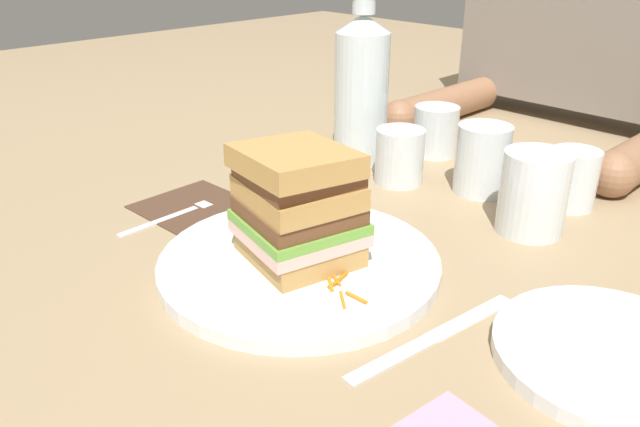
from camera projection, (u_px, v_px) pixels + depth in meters
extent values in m
plane|color=#9E8460|center=(303.00, 256.00, 0.67)|extent=(3.00, 3.00, 0.00)
cylinder|color=white|center=(299.00, 263.00, 0.65)|extent=(0.29, 0.29, 0.01)
cube|color=tan|center=(299.00, 247.00, 0.64)|extent=(0.13, 0.12, 0.02)
cube|color=beige|center=(299.00, 232.00, 0.63)|extent=(0.13, 0.13, 0.01)
cube|color=#6BA83D|center=(299.00, 222.00, 0.62)|extent=(0.13, 0.13, 0.01)
cube|color=brown|center=(299.00, 210.00, 0.62)|extent=(0.12, 0.12, 0.02)
cube|color=tan|center=(298.00, 192.00, 0.61)|extent=(0.13, 0.12, 0.02)
cube|color=brown|center=(298.00, 176.00, 0.60)|extent=(0.12, 0.12, 0.01)
cube|color=tan|center=(295.00, 161.00, 0.59)|extent=(0.12, 0.12, 0.03)
cylinder|color=orange|center=(250.00, 223.00, 0.71)|extent=(0.02, 0.03, 0.00)
cylinder|color=orange|center=(265.00, 224.00, 0.71)|extent=(0.02, 0.01, 0.00)
cylinder|color=orange|center=(257.00, 230.00, 0.69)|extent=(0.02, 0.03, 0.00)
cylinder|color=orange|center=(279.00, 225.00, 0.71)|extent=(0.02, 0.01, 0.00)
cylinder|color=orange|center=(248.00, 221.00, 0.72)|extent=(0.01, 0.03, 0.00)
cylinder|color=orange|center=(262.00, 222.00, 0.71)|extent=(0.01, 0.03, 0.00)
cylinder|color=orange|center=(263.00, 218.00, 0.72)|extent=(0.01, 0.02, 0.00)
cylinder|color=orange|center=(276.00, 227.00, 0.70)|extent=(0.02, 0.03, 0.00)
cylinder|color=orange|center=(334.00, 284.00, 0.59)|extent=(0.01, 0.02, 0.00)
cylinder|color=orange|center=(343.00, 300.00, 0.57)|extent=(0.02, 0.02, 0.00)
cylinder|color=orange|center=(330.00, 282.00, 0.59)|extent=(0.03, 0.02, 0.00)
cylinder|color=orange|center=(356.00, 297.00, 0.57)|extent=(0.02, 0.00, 0.00)
cylinder|color=orange|center=(340.00, 279.00, 0.60)|extent=(0.01, 0.03, 0.00)
cylinder|color=orange|center=(337.00, 281.00, 0.60)|extent=(0.02, 0.01, 0.00)
cube|color=#4C3323|center=(196.00, 207.00, 0.79)|extent=(0.14, 0.13, 0.00)
cube|color=silver|center=(159.00, 218.00, 0.75)|extent=(0.01, 0.11, 0.00)
cube|color=silver|center=(201.00, 203.00, 0.79)|extent=(0.02, 0.02, 0.00)
cylinder|color=silver|center=(223.00, 198.00, 0.80)|extent=(0.00, 0.04, 0.00)
cylinder|color=silver|center=(220.00, 197.00, 0.81)|extent=(0.00, 0.04, 0.00)
cylinder|color=silver|center=(217.00, 196.00, 0.81)|extent=(0.00, 0.04, 0.00)
cylinder|color=silver|center=(215.00, 195.00, 0.82)|extent=(0.00, 0.04, 0.00)
cube|color=silver|center=(391.00, 359.00, 0.51)|extent=(0.03, 0.10, 0.00)
cube|color=silver|center=(471.00, 317.00, 0.57)|extent=(0.03, 0.11, 0.00)
cylinder|color=white|center=(533.00, 193.00, 0.71)|extent=(0.08, 0.08, 0.10)
cylinder|color=orange|center=(533.00, 199.00, 0.71)|extent=(0.07, 0.07, 0.08)
cylinder|color=silver|center=(361.00, 98.00, 0.91)|extent=(0.08, 0.08, 0.19)
cone|color=silver|center=(363.00, 23.00, 0.87)|extent=(0.08, 0.08, 0.02)
cylinder|color=silver|center=(364.00, 4.00, 0.86)|extent=(0.03, 0.03, 0.02)
cylinder|color=silver|center=(400.00, 156.00, 0.85)|extent=(0.07, 0.07, 0.08)
cylinder|color=silver|center=(482.00, 159.00, 0.82)|extent=(0.07, 0.07, 0.09)
cylinder|color=silver|center=(573.00, 179.00, 0.78)|extent=(0.06, 0.06, 0.08)
cylinder|color=silver|center=(436.00, 131.00, 0.96)|extent=(0.07, 0.07, 0.08)
cylinder|color=white|center=(613.00, 355.00, 0.51)|extent=(0.20, 0.20, 0.01)
cylinder|color=#936647|center=(444.00, 105.00, 1.13)|extent=(0.06, 0.26, 0.06)
sphere|color=#936647|center=(399.00, 119.00, 1.05)|extent=(0.06, 0.06, 0.06)
sphere|color=#936647|center=(612.00, 174.00, 0.81)|extent=(0.06, 0.06, 0.06)
cube|color=gray|center=(601.00, 17.00, 1.06)|extent=(0.48, 0.11, 0.31)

